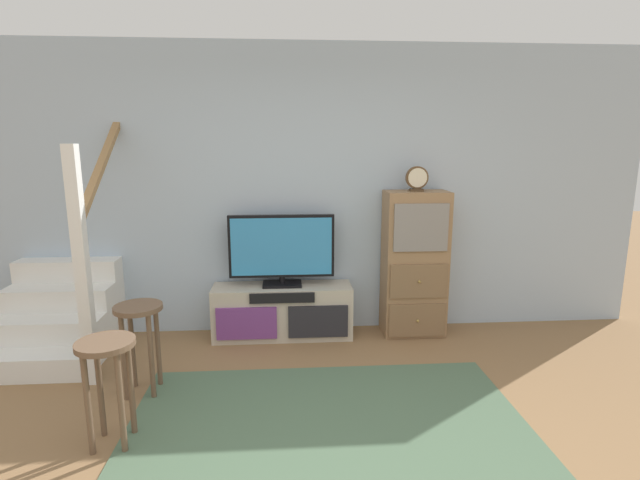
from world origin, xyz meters
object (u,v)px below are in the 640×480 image
Objects in this scene: side_cabinet at (414,264)px; television at (282,248)px; bar_stool_near at (107,367)px; desk_clock at (417,179)px; bar_stool_far at (140,328)px; media_console at (283,311)px.

television is at bearing 179.37° from side_cabinet.
desk_clock is at bearing 35.06° from bar_stool_near.
television is 1.94m from bar_stool_near.
desk_clock reaches higher than bar_stool_far.
bar_stool_near is (-1.02, -1.59, 0.25)m from media_console.
side_cabinet is 0.80m from desk_clock.
bar_stool_far is (0.01, 0.62, 0.00)m from bar_stool_near.
media_console is at bearing 179.78° from desk_clock.
bar_stool_far is at bearing -156.59° from side_cabinet.
television is at bearing 44.36° from bar_stool_far.
bar_stool_near is at bearing -144.94° from desk_clock.
desk_clock reaches higher than television.
side_cabinet is 2.04× the size of bar_stool_far.
desk_clock is 0.34× the size of bar_stool_near.
television is 1.44× the size of bar_stool_far.
desk_clock reaches higher than bar_stool_near.
television is at bearing 90.00° from media_console.
side_cabinet is 2.78m from bar_stool_near.
side_cabinet is at bearing 23.41° from bar_stool_far.
bar_stool_near is at bearing -90.65° from bar_stool_far.
desk_clock is 0.34× the size of bar_stool_far.
media_console is 1.93× the size of bar_stool_near.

